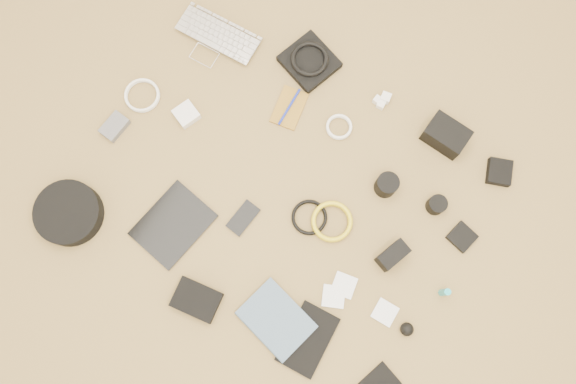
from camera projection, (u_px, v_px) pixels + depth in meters
The scene contains 32 objects.
laptop at pixel (212, 44), 2.04m from camera, with size 0.30×0.21×0.02m, color silver.
headphone_pouch at pixel (309, 62), 2.02m from camera, with size 0.18×0.17×0.03m, color black.
headphones at pixel (310, 59), 2.00m from camera, with size 0.14×0.14×0.02m, color black.
charger_a at pixel (385, 98), 2.00m from camera, with size 0.03×0.03×0.02m, color silver.
charger_b at pixel (381, 105), 1.99m from camera, with size 0.03×0.03×0.03m, color silver.
charger_c at pixel (386, 98), 2.00m from camera, with size 0.03×0.03×0.03m, color silver.
charger_d at pixel (377, 100), 2.00m from camera, with size 0.03×0.03×0.03m, color silver.
dslr_camera at pixel (446, 135), 1.94m from camera, with size 0.14×0.10×0.08m, color black.
lens_pouch at pixel (499, 172), 1.94m from camera, with size 0.08×0.09×0.03m, color black.
notebook_olive at pixel (289, 108), 2.00m from camera, with size 0.10×0.15×0.01m, color olive.
pen_blue at pixel (289, 107), 1.99m from camera, with size 0.01×0.01×0.15m, color #1423A3.
cable_white_a at pixel (339, 127), 1.98m from camera, with size 0.09×0.09×0.01m, color white.
lens_a at pixel (387, 185), 1.90m from camera, with size 0.08×0.08×0.08m, color black.
lens_b at pixel (436, 205), 1.90m from camera, with size 0.06×0.06×0.06m, color black.
card_reader at pixel (462, 237), 1.90m from camera, with size 0.08×0.08×0.02m, color black.
power_brick at pixel (186, 114), 1.98m from camera, with size 0.07×0.07×0.03m, color silver.
cable_white_b at pixel (143, 96), 2.01m from camera, with size 0.13×0.13×0.01m, color white.
cable_black at pixel (309, 218), 1.92m from camera, with size 0.12×0.12×0.01m, color black.
cable_yellow at pixel (332, 222), 1.91m from camera, with size 0.14×0.14×0.02m, color gold.
flash at pixel (392, 255), 1.86m from camera, with size 0.06×0.10×0.08m, color black.
lens_cleaner at pixel (445, 292), 1.83m from camera, with size 0.02×0.02×0.08m, color #1BA0B0.
battery_charger at pixel (115, 127), 1.98m from camera, with size 0.06×0.10×0.03m, color #56565B.
tablet at pixel (173, 225), 1.91m from camera, with size 0.19×0.25×0.01m, color black.
phone at pixel (243, 218), 1.92m from camera, with size 0.06×0.12×0.01m, color black.
filter_case_left at pixel (344, 285), 1.87m from camera, with size 0.07×0.07×0.01m, color silver.
filter_case_mid at pixel (333, 296), 1.86m from camera, with size 0.07×0.07×0.01m, color silver.
filter_case_right at pixel (385, 312), 1.85m from camera, with size 0.07×0.07×0.01m, color silver.
air_blower at pixel (407, 329), 1.82m from camera, with size 0.04×0.04×0.04m, color black.
headphone_case at pixel (69, 213), 1.89m from camera, with size 0.22×0.22×0.06m, color black.
drive_case at pixel (197, 300), 1.85m from camera, with size 0.15×0.11×0.04m, color black.
paperback at pixel (258, 338), 1.83m from camera, with size 0.17×0.22×0.02m, color #465D77.
notebook_black_a at pixel (308, 339), 1.83m from camera, with size 0.13×0.22×0.02m, color black.
Camera 1 is at (0.21, -0.34, 1.90)m, focal length 35.00 mm.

